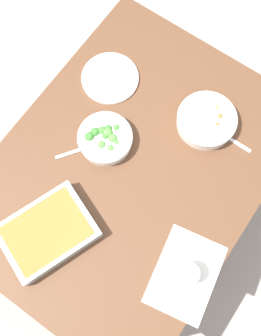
% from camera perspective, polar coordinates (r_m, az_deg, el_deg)
% --- Properties ---
extents(ground_plane, '(6.00, 6.00, 0.00)m').
position_cam_1_polar(ground_plane, '(2.19, 0.00, -5.61)').
color(ground_plane, '#9E9389').
extents(dining_table, '(1.20, 0.90, 0.74)m').
position_cam_1_polar(dining_table, '(1.56, 0.00, -0.96)').
color(dining_table, brown).
rests_on(dining_table, ground_plane).
extents(placemat, '(0.31, 0.25, 0.00)m').
position_cam_1_polar(placemat, '(1.42, 7.66, -14.48)').
color(placemat, silver).
rests_on(placemat, dining_table).
extents(stew_bowl, '(0.22, 0.22, 0.06)m').
position_cam_1_polar(stew_bowl, '(1.53, 10.54, 6.53)').
color(stew_bowl, silver).
rests_on(stew_bowl, dining_table).
extents(broccoli_bowl, '(0.20, 0.20, 0.07)m').
position_cam_1_polar(broccoli_bowl, '(1.48, -3.56, 4.14)').
color(broccoli_bowl, silver).
rests_on(broccoli_bowl, dining_table).
extents(baking_dish, '(0.36, 0.31, 0.06)m').
position_cam_1_polar(baking_dish, '(1.42, -11.47, -8.75)').
color(baking_dish, silver).
rests_on(baking_dish, dining_table).
extents(drink_cup, '(0.07, 0.07, 0.08)m').
position_cam_1_polar(drink_cup, '(1.39, 7.86, -14.41)').
color(drink_cup, '#B2BCC6').
rests_on(drink_cup, dining_table).
extents(side_plate, '(0.22, 0.22, 0.01)m').
position_cam_1_polar(side_plate, '(1.61, -2.87, 12.38)').
color(side_plate, white).
rests_on(side_plate, dining_table).
extents(spoon_by_stew, '(0.03, 0.18, 0.01)m').
position_cam_1_polar(spoon_by_stew, '(1.55, 12.89, 4.50)').
color(spoon_by_stew, silver).
rests_on(spoon_by_stew, dining_table).
extents(spoon_by_broccoli, '(0.15, 0.12, 0.01)m').
position_cam_1_polar(spoon_by_broccoli, '(1.50, -6.34, 2.80)').
color(spoon_by_broccoli, silver).
rests_on(spoon_by_broccoli, dining_table).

